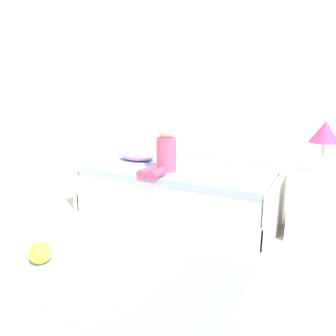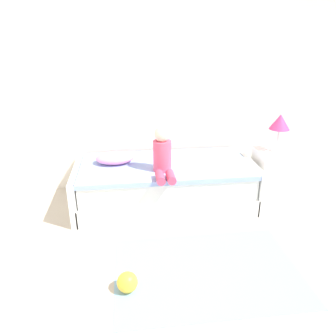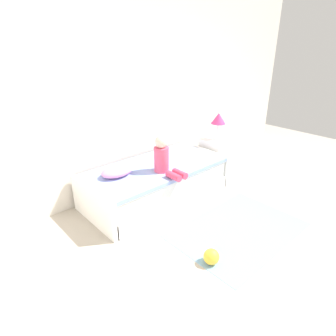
{
  "view_description": "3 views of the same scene",
  "coord_description": "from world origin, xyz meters",
  "views": [
    {
      "loc": [
        1.13,
        -0.93,
        1.29
      ],
      "look_at": [
        -0.27,
        1.75,
        0.55
      ],
      "focal_mm": 33.64,
      "sensor_mm": 36.0,
      "label": 1
    },
    {
      "loc": [
        -0.69,
        -1.55,
        1.93
      ],
      "look_at": [
        -0.27,
        1.75,
        0.55
      ],
      "focal_mm": 35.19,
      "sensor_mm": 36.0,
      "label": 2
    },
    {
      "loc": [
        -2.65,
        -0.89,
        2.13
      ],
      "look_at": [
        -0.27,
        1.75,
        0.55
      ],
      "focal_mm": 30.76,
      "sensor_mm": 36.0,
      "label": 3
    }
  ],
  "objects": [
    {
      "name": "toy_ball",
      "position": [
        -0.75,
        0.55,
        0.09
      ],
      "size": [
        0.17,
        0.17,
        0.17
      ],
      "primitive_type": "sphere",
      "color": "yellow",
      "rests_on": "ground"
    },
    {
      "name": "wall_rear",
      "position": [
        0.0,
        2.6,
        1.45
      ],
      "size": [
        7.2,
        0.1,
        2.9
      ],
      "primitive_type": "cube",
      "color": "silver",
      "rests_on": "ground"
    },
    {
      "name": "child_figure",
      "position": [
        -0.33,
        1.77,
        0.7
      ],
      "size": [
        0.2,
        0.51,
        0.5
      ],
      "color": "#E04C6B",
      "rests_on": "bed"
    },
    {
      "name": "area_rug",
      "position": [
        -0.06,
        0.7,
        0.0
      ],
      "size": [
        1.6,
        1.1,
        0.01
      ],
      "primitive_type": "cube",
      "color": "#7AA8CC",
      "rests_on": "ground"
    },
    {
      "name": "table_lamp",
      "position": [
        1.08,
        2.01,
        0.94
      ],
      "size": [
        0.24,
        0.24,
        0.45
      ],
      "color": "silver",
      "rests_on": "nightstand"
    },
    {
      "name": "nightstand",
      "position": [
        1.08,
        2.01,
        0.3
      ],
      "size": [
        0.44,
        0.44,
        0.6
      ],
      "primitive_type": "cube",
      "color": "white",
      "rests_on": "ground"
    },
    {
      "name": "bed",
      "position": [
        -0.27,
        2.0,
        0.25
      ],
      "size": [
        2.11,
        1.0,
        0.5
      ],
      "color": "white",
      "rests_on": "ground"
    },
    {
      "name": "pillow",
      "position": [
        -0.86,
        2.1,
        0.56
      ],
      "size": [
        0.44,
        0.3,
        0.13
      ],
      "primitive_type": "ellipsoid",
      "color": "#EA8CC6",
      "rests_on": "bed"
    }
  ]
}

